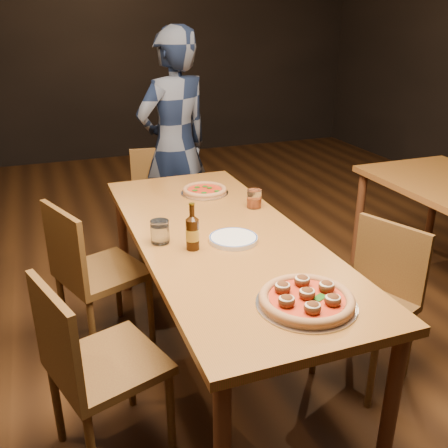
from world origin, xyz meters
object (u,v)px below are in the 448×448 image
object	(u,v)px
pizza_margherita	(205,190)
chair_main_nw	(108,362)
chair_end	(165,210)
table_main	(220,247)
amber_glass	(254,199)
chair_main_e	(366,305)
pizza_meatball	(307,299)
plate_stack	(233,239)
diner	(175,148)
chair_main_sw	(103,271)
water_glass	(160,232)
beer_bottle	(193,233)

from	to	relation	value
pizza_margherita	chair_main_nw	bearing A→B (deg)	-127.06
chair_end	table_main	bearing A→B (deg)	-83.93
chair_main_nw	amber_glass	distance (m)	1.20
chair_main_e	amber_glass	size ratio (longest dim) A/B	8.28
chair_main_e	pizza_meatball	size ratio (longest dim) A/B	2.24
amber_glass	table_main	bearing A→B (deg)	-137.52
plate_stack	amber_glass	size ratio (longest dim) A/B	2.28
diner	plate_stack	bearing A→B (deg)	64.04
chair_end	amber_glass	bearing A→B (deg)	-65.79
chair_main_nw	chair_main_sw	xyz separation A→B (m)	(0.09, 0.79, 0.01)
chair_end	amber_glass	distance (m)	1.02
chair_main_sw	water_glass	bearing A→B (deg)	-169.53
pizza_meatball	pizza_margherita	bearing A→B (deg)	87.89
chair_end	water_glass	size ratio (longest dim) A/B	8.16
chair_main_e	chair_end	distance (m)	1.67
chair_main_e	diner	bearing A→B (deg)	173.39
table_main	diner	size ratio (longest dim) A/B	1.19
chair_main_nw	chair_main_sw	distance (m)	0.79
amber_glass	diner	distance (m)	1.13
chair_main_e	pizza_margherita	world-z (taller)	chair_main_e
chair_main_nw	chair_end	bearing A→B (deg)	-39.78
chair_main_e	amber_glass	world-z (taller)	amber_glass
chair_main_e	pizza_margherita	bearing A→B (deg)	-173.83
amber_glass	pizza_meatball	bearing A→B (deg)	-102.92
chair_end	chair_main_nw	bearing A→B (deg)	-105.53
water_glass	amber_glass	size ratio (longest dim) A/B	1.08
chair_main_sw	beer_bottle	bearing A→B (deg)	-165.83
table_main	water_glass	xyz separation A→B (m)	(-0.30, 0.00, 0.13)
chair_end	amber_glass	size ratio (longest dim) A/B	8.82
pizza_meatball	water_glass	distance (m)	0.82
chair_main_sw	chair_end	size ratio (longest dim) A/B	1.00
chair_main_sw	diner	distance (m)	1.28
chair_main_sw	diner	size ratio (longest dim) A/B	0.53
pizza_meatball	beer_bottle	size ratio (longest dim) A/B	1.73
table_main	amber_glass	size ratio (longest dim) A/B	19.74
chair_main_e	water_glass	bearing A→B (deg)	-133.22
water_glass	diner	bearing A→B (deg)	71.87
chair_end	pizza_margherita	distance (m)	0.68
table_main	beer_bottle	distance (m)	0.26
chair_end	beer_bottle	distance (m)	1.37
chair_main_nw	diner	size ratio (longest dim) A/B	0.52
chair_main_nw	pizza_meatball	size ratio (longest dim) A/B	2.35
plate_stack	amber_glass	xyz separation A→B (m)	(0.27, 0.38, 0.04)
chair_main_sw	plate_stack	size ratio (longest dim) A/B	3.87
table_main	chair_main_nw	size ratio (longest dim) A/B	2.28
chair_main_e	chair_end	bearing A→B (deg)	-179.89
pizza_margherita	diner	world-z (taller)	diner
chair_main_e	pizza_meatball	distance (m)	0.75
table_main	chair_end	xyz separation A→B (m)	(0.01, 1.19, -0.23)
chair_main_sw	diner	xyz separation A→B (m)	(0.70, 0.99, 0.40)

